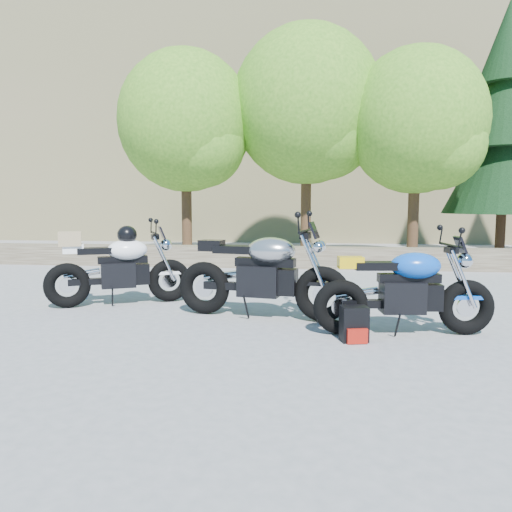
% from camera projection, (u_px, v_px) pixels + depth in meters
% --- Properties ---
extents(ground, '(90.00, 90.00, 0.00)m').
position_uv_depth(ground, '(232.00, 320.00, 6.63)').
color(ground, gray).
rests_on(ground, ground).
extents(stone_wall, '(22.00, 0.55, 0.50)m').
position_uv_depth(stone_wall, '(270.00, 257.00, 12.03)').
color(stone_wall, brown).
rests_on(stone_wall, ground).
extents(hillside, '(80.00, 30.00, 15.00)m').
position_uv_depth(hillside, '(347.00, 113.00, 33.12)').
color(hillside, olive).
rests_on(hillside, ground).
extents(tree_decid_left, '(3.67, 3.67, 5.62)m').
position_uv_depth(tree_decid_left, '(189.00, 126.00, 13.58)').
color(tree_decid_left, '#382314').
rests_on(tree_decid_left, ground).
extents(tree_decid_mid, '(4.08, 4.08, 6.24)m').
position_uv_depth(tree_decid_mid, '(311.00, 111.00, 13.53)').
color(tree_decid_mid, '#382314').
rests_on(tree_decid_mid, ground).
extents(tree_decid_right, '(3.54, 3.54, 5.41)m').
position_uv_depth(tree_decid_right, '(421.00, 126.00, 12.66)').
color(tree_decid_right, '#382314').
rests_on(tree_decid_right, ground).
extents(conifer_near, '(3.17, 3.17, 7.06)m').
position_uv_depth(conifer_near, '(506.00, 125.00, 13.59)').
color(conifer_near, '#382314').
rests_on(conifer_near, ground).
extents(silver_bike, '(2.38, 0.78, 1.20)m').
position_uv_depth(silver_bike, '(262.00, 275.00, 6.68)').
color(silver_bike, black).
rests_on(silver_bike, ground).
extents(white_bike, '(2.03, 1.10, 1.21)m').
position_uv_depth(white_bike, '(119.00, 266.00, 7.56)').
color(white_bike, black).
rests_on(white_bike, ground).
extents(blue_bike, '(2.13, 0.67, 1.07)m').
position_uv_depth(blue_bike, '(405.00, 291.00, 5.83)').
color(blue_bike, black).
rests_on(blue_bike, ground).
extents(backpack, '(0.33, 0.30, 0.40)m').
position_uv_depth(backpack, '(354.00, 325.00, 5.57)').
color(backpack, black).
rests_on(backpack, ground).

